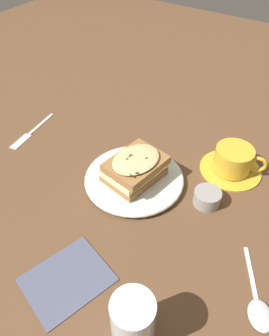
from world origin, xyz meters
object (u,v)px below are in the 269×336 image
at_px(dinner_plate, 135,179).
at_px(condiment_pot, 207,198).
at_px(water_glass, 133,322).
at_px(teacup_with_saucer, 233,161).
at_px(napkin, 67,279).
at_px(spoon, 259,310).
at_px(fork, 29,134).
at_px(sandwich, 135,168).

relative_size(dinner_plate, condiment_pot, 3.91).
bearing_deg(dinner_plate, water_glass, -146.49).
xyz_separation_m(teacup_with_saucer, napkin, (-0.44, 0.14, -0.03)).
distance_m(napkin, condiment_pot, 0.34).
xyz_separation_m(spoon, napkin, (-0.14, 0.31, -0.00)).
bearing_deg(teacup_with_saucer, condiment_pot, -107.56).
bearing_deg(condiment_pot, fork, 95.40).
distance_m(sandwich, fork, 0.35).
bearing_deg(teacup_with_saucer, spoon, -75.43).
xyz_separation_m(teacup_with_saucer, fork, (-0.18, 0.52, -0.03)).
height_order(sandwich, condiment_pot, sandwich).
height_order(water_glass, spoon, water_glass).
height_order(fork, condiment_pot, condiment_pot).
bearing_deg(dinner_plate, sandwich, -114.32).
xyz_separation_m(sandwich, teacup_with_saucer, (0.16, -0.17, -0.02)).
bearing_deg(condiment_pot, teacup_with_saucer, -2.70).
bearing_deg(spoon, condiment_pot, -73.95).
xyz_separation_m(dinner_plate, water_glass, (-0.29, -0.19, 0.04)).
height_order(dinner_plate, teacup_with_saucer, teacup_with_saucer).
xyz_separation_m(water_glass, napkin, (0.01, 0.15, -0.05)).
xyz_separation_m(sandwich, spoon, (-0.14, -0.34, -0.04)).
relative_size(dinner_plate, napkin, 1.59).
bearing_deg(spoon, dinner_plate, -51.46).
xyz_separation_m(napkin, condiment_pot, (0.31, -0.13, 0.01)).
relative_size(sandwich, teacup_with_saucer, 0.96).
height_order(spoon, condiment_pot, condiment_pot).
distance_m(dinner_plate, sandwich, 0.04).
relative_size(sandwich, condiment_pot, 2.44).
height_order(teacup_with_saucer, fork, teacup_with_saucer).
distance_m(spoon, napkin, 0.34).
bearing_deg(fork, sandwich, 173.56).
bearing_deg(water_glass, napkin, 85.54).
bearing_deg(teacup_with_saucer, dinner_plate, -151.85).
height_order(teacup_with_saucer, condiment_pot, teacup_with_saucer).
relative_size(teacup_with_saucer, condiment_pot, 2.53).
bearing_deg(sandwich, dinner_plate, 65.68).
distance_m(dinner_plate, spoon, 0.37).
xyz_separation_m(dinner_plate, napkin, (-0.27, -0.04, -0.01)).
height_order(sandwich, teacup_with_saucer, sandwich).
distance_m(water_glass, condiment_pot, 0.32).
xyz_separation_m(dinner_plate, fork, (-0.01, 0.34, -0.01)).
bearing_deg(sandwich, spoon, -111.72).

